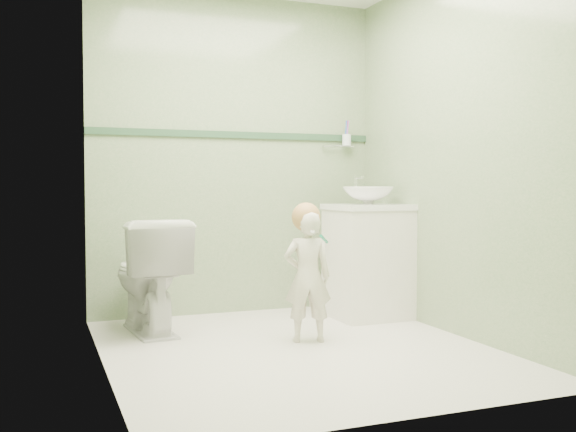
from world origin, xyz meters
name	(u,v)px	position (x,y,z in m)	size (l,w,h in m)	color
ground	(297,349)	(0.00, 0.00, 0.00)	(2.50, 2.50, 0.00)	silver
room_shell	(297,145)	(0.00, 0.00, 1.20)	(2.50, 2.54, 2.40)	gray
trim_stripe	(236,135)	(0.00, 1.24, 1.35)	(2.20, 0.02, 0.05)	#2A4B32
vanity	(368,263)	(0.84, 0.70, 0.40)	(0.52, 0.50, 0.80)	silver
counter	(368,207)	(0.84, 0.70, 0.81)	(0.54, 0.52, 0.04)	white
basin	(368,195)	(0.84, 0.70, 0.89)	(0.37, 0.37, 0.13)	white
faucet	(357,185)	(0.84, 0.89, 0.97)	(0.03, 0.13, 0.18)	silver
cup_holder	(346,140)	(0.89, 1.18, 1.33)	(0.26, 0.07, 0.21)	silver
toilet	(148,275)	(-0.74, 0.78, 0.38)	(0.42, 0.74, 0.75)	white
toddler	(308,277)	(0.13, 0.16, 0.40)	(0.29, 0.19, 0.81)	beige
hair_cap	(306,217)	(0.13, 0.18, 0.77)	(0.18, 0.18, 0.18)	#B68349
teal_toothbrush	(323,238)	(0.17, 0.02, 0.65)	(0.11, 0.14, 0.08)	#148760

